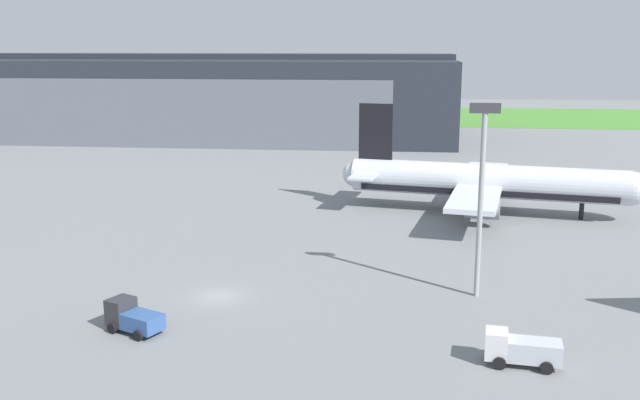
{
  "coord_description": "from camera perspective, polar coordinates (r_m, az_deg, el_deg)",
  "views": [
    {
      "loc": [
        14.56,
        -55.68,
        20.76
      ],
      "look_at": [
        6.5,
        18.45,
        4.38
      ],
      "focal_mm": 40.34,
      "sensor_mm": 36.0,
      "label": 1
    }
  ],
  "objects": [
    {
      "name": "ground_plane",
      "position": [
        61.19,
        -8.02,
        -7.57
      ],
      "size": [
        440.0,
        440.0,
        0.0
      ],
      "primitive_type": "plane",
      "color": "slate"
    },
    {
      "name": "grass_field_strip",
      "position": [
        210.68,
        2.23,
        6.74
      ],
      "size": [
        440.0,
        56.0,
        0.08
      ],
      "primitive_type": "cube",
      "color": "#4A8A33",
      "rests_on": "ground_plane"
    },
    {
      "name": "maintenance_hangar",
      "position": [
        165.52,
        -8.47,
        8.08
      ],
      "size": [
        106.84,
        41.77,
        18.33
      ],
      "color": "#232833",
      "rests_on": "ground_plane"
    },
    {
      "name": "airliner_far_left",
      "position": [
        90.83,
        13.13,
        1.38
      ],
      "size": [
        36.34,
        31.77,
        13.24
      ],
      "color": "silver",
      "rests_on": "ground_plane"
    },
    {
      "name": "ops_van",
      "position": [
        54.92,
        -14.66,
        -8.98
      ],
      "size": [
        4.7,
        3.56,
        2.35
      ],
      "color": "#2D2D33",
      "rests_on": "ground_plane"
    },
    {
      "name": "stair_truck",
      "position": [
        49.78,
        15.63,
        -11.3
      ],
      "size": [
        5.07,
        2.72,
        2.26
      ],
      "color": "silver",
      "rests_on": "ground_plane"
    },
    {
      "name": "apron_light_mast",
      "position": [
        59.61,
        12.69,
        1.31
      ],
      "size": [
        2.4,
        0.5,
        16.08
      ],
      "color": "#99999E",
      "rests_on": "ground_plane"
    }
  ]
}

